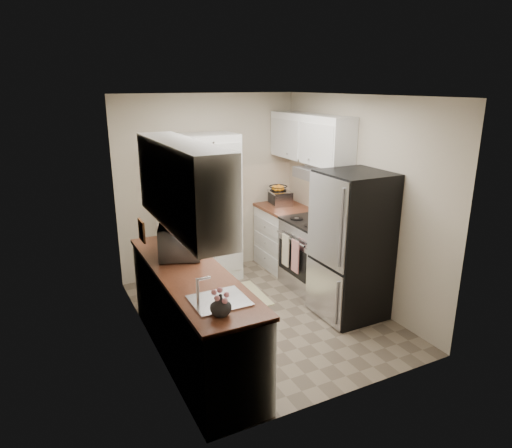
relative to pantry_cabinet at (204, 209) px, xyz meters
name	(u,v)px	position (x,y,z in m)	size (l,w,h in m)	color
ground	(262,315)	(0.20, -1.32, -1.00)	(3.20, 3.20, 0.00)	#7A6B56
room_shell	(261,180)	(0.18, -1.32, 0.63)	(2.64, 3.24, 2.52)	beige
pantry_cabinet	(204,209)	(0.00, 0.00, 0.00)	(0.90, 0.55, 2.00)	white
base_cabinet_left	(192,316)	(-0.79, -1.75, -0.56)	(0.60, 2.30, 0.88)	white
countertop_left	(190,273)	(-0.79, -1.75, -0.10)	(0.63, 2.33, 0.04)	brown
base_cabinet_right	(284,238)	(1.19, -0.12, -0.56)	(0.60, 0.80, 0.88)	white
countertop_right	(285,208)	(1.19, -0.12, -0.10)	(0.63, 0.83, 0.04)	brown
electric_range	(314,253)	(1.17, -0.93, -0.52)	(0.71, 0.78, 1.13)	#B7B7BC
refrigerator	(352,246)	(1.14, -1.73, -0.15)	(0.70, 0.72, 1.70)	#B7B7BC
microwave	(181,238)	(-0.72, -1.27, 0.09)	(0.62, 0.42, 0.34)	silver
wine_bottle	(165,229)	(-0.77, -0.84, 0.07)	(0.08, 0.08, 0.31)	black
flower_vase	(221,305)	(-0.87, -2.68, 0.01)	(0.17, 0.17, 0.17)	silver
cutting_board	(164,224)	(-0.73, -0.67, 0.08)	(0.02, 0.26, 0.33)	#397D32
toaster_oven	(280,198)	(1.19, 0.02, 0.02)	(0.28, 0.35, 0.20)	#AFB0B4
fruit_basket	(278,187)	(1.17, 0.04, 0.18)	(0.26, 0.26, 0.11)	orange
kitchen_mat	(245,295)	(0.24, -0.76, -0.99)	(0.48, 0.77, 0.01)	beige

